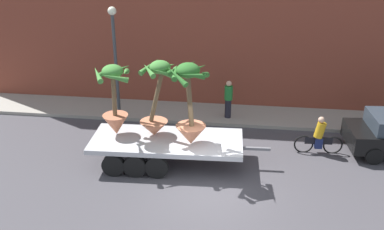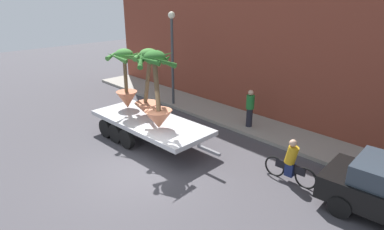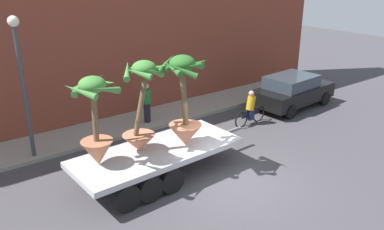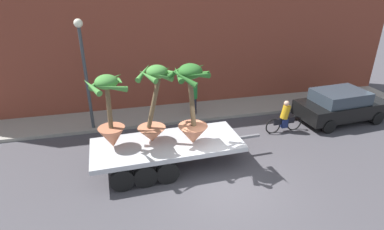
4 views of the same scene
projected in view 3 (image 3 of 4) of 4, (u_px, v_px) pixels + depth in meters
name	position (u px, v px, depth m)	size (l,w,h in m)	color
ground_plane	(233.00, 181.00, 12.55)	(60.00, 60.00, 0.00)	#423F44
sidewalk	(138.00, 122.00, 17.09)	(24.00, 2.20, 0.15)	gray
building_facade	(113.00, 12.00, 16.77)	(24.00, 1.20, 9.12)	brown
flatbed_trailer	(151.00, 158.00, 12.38)	(6.49, 2.43, 0.98)	#B7BABF
potted_palm_rear	(141.00, 112.00, 11.98)	(1.42, 1.39, 2.85)	#C17251
potted_palm_middle	(184.00, 107.00, 12.30)	(1.48, 1.61, 2.96)	#C17251
potted_palm_front	(96.00, 126.00, 11.09)	(1.48, 1.41, 2.66)	#B26647
cyclist	(251.00, 110.00, 16.81)	(1.84, 0.36, 1.54)	black
parked_car	(293.00, 91.00, 18.83)	(4.44, 2.25, 1.58)	black
pedestrian_near_gate	(147.00, 102.00, 16.58)	(0.36, 0.36, 1.71)	black
street_lamp	(21.00, 70.00, 12.80)	(0.36, 0.36, 4.83)	#383D42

